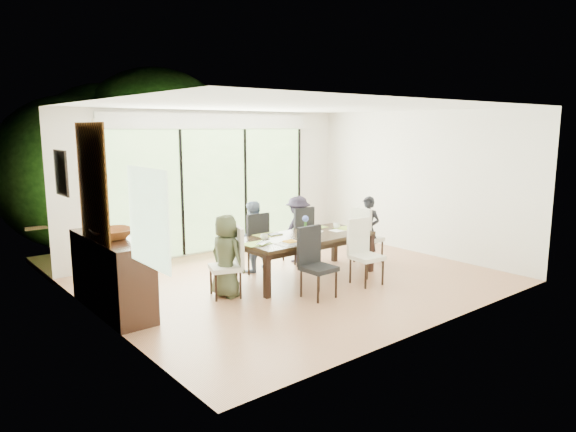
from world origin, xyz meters
TOP-DOWN VIEW (x-y plane):
  - floor at (0.00, 0.00)m, footprint 6.00×5.00m
  - ceiling at (0.00, 0.00)m, footprint 6.00×5.00m
  - wall_back at (0.00, 2.51)m, footprint 6.00×0.02m
  - wall_front at (0.00, -2.51)m, footprint 6.00×0.02m
  - wall_left at (-3.01, 0.00)m, footprint 0.02×5.00m
  - wall_right at (3.01, 0.00)m, footprint 0.02×5.00m
  - glass_doors at (0.00, 2.47)m, footprint 4.20×0.02m
  - blinds_header at (0.00, 2.46)m, footprint 4.40×0.06m
  - mullion_a at (-2.10, 2.46)m, footprint 0.05×0.04m
  - mullion_b at (-0.70, 2.46)m, footprint 0.05×0.04m
  - mullion_c at (0.70, 2.46)m, footprint 0.05×0.04m
  - mullion_d at (2.10, 2.46)m, footprint 0.05×0.04m
  - side_window at (-2.97, -1.20)m, footprint 0.02×0.90m
  - deck at (0.00, 3.40)m, footprint 6.00×1.80m
  - rail_top at (0.00, 4.20)m, footprint 6.00×0.08m
  - foliage_left at (-1.80, 5.20)m, footprint 3.20×3.20m
  - foliage_mid at (0.40, 5.80)m, footprint 4.00×4.00m
  - foliage_right at (2.20, 5.00)m, footprint 2.80×2.80m
  - foliage_far at (-0.60, 6.50)m, footprint 3.60×3.60m
  - table_top at (0.20, 0.06)m, footprint 2.21×1.01m
  - table_apron at (0.20, 0.06)m, footprint 2.03×0.83m
  - table_leg_fl at (-0.88, -0.37)m, footprint 0.08×0.08m
  - table_leg_fr at (1.28, -0.37)m, footprint 0.08×0.08m
  - table_leg_bl at (-0.88, 0.49)m, footprint 0.08×0.08m
  - table_leg_br at (1.28, 0.49)m, footprint 0.08×0.08m
  - chair_left_end at (-1.30, 0.06)m, footprint 0.54×0.54m
  - chair_right_end at (1.70, 0.06)m, footprint 0.44×0.44m
  - chair_far_left at (-0.25, 0.91)m, footprint 0.43×0.43m
  - chair_far_right at (0.75, 0.91)m, footprint 0.44×0.44m
  - chair_near_left at (-0.30, -0.81)m, footprint 0.43×0.43m
  - chair_near_right at (0.70, -0.81)m, footprint 0.46×0.46m
  - person_left_end at (-1.28, 0.06)m, footprint 0.45×0.61m
  - person_right_end at (1.68, 0.06)m, footprint 0.47×0.62m
  - person_far_left at (-0.25, 0.89)m, footprint 0.57×0.38m
  - person_far_right at (0.75, 0.89)m, footprint 0.56×0.36m
  - placemat_left at (-0.75, 0.06)m, footprint 0.41×0.29m
  - placemat_right at (1.15, 0.06)m, footprint 0.41×0.29m
  - placemat_far_l at (-0.25, 0.46)m, footprint 0.41×0.29m
  - placemat_far_r at (0.75, 0.46)m, footprint 0.41×0.29m
  - placemat_paper at (-0.35, -0.24)m, footprint 0.41×0.29m
  - tablet_far_l at (-0.15, 0.41)m, footprint 0.24×0.17m
  - tablet_far_r at (0.70, 0.41)m, footprint 0.22×0.16m
  - papers at (0.90, 0.01)m, footprint 0.28×0.20m
  - platter_base at (-0.35, -0.24)m, footprint 0.24×0.24m
  - platter_snacks at (-0.35, -0.24)m, footprint 0.18×0.18m
  - vase at (0.25, 0.11)m, footprint 0.07×0.07m
  - hyacinth_stems at (0.25, 0.11)m, footprint 0.04×0.04m
  - hyacinth_blooms at (0.25, 0.11)m, footprint 0.10×0.10m
  - laptop at (-0.65, -0.04)m, footprint 0.36×0.33m
  - cup_a at (-0.50, 0.21)m, footprint 0.16×0.16m
  - cup_b at (0.35, -0.04)m, footprint 0.13×0.13m
  - cup_c at (1.00, 0.16)m, footprint 0.12×0.12m
  - book at (0.45, 0.11)m, footprint 0.23×0.25m
  - sideboard at (-2.76, 0.51)m, footprint 0.49×1.76m
  - bowl at (-2.76, 0.41)m, footprint 0.52×0.52m
  - candlestick_base at (-2.76, 0.86)m, footprint 0.11×0.11m
  - candlestick_shaft at (-2.76, 0.86)m, footprint 0.03×0.03m
  - candlestick_pan at (-2.76, 0.86)m, footprint 0.11×0.11m
  - candle at (-2.76, 0.86)m, footprint 0.04×0.04m
  - tapestry at (-2.97, 0.40)m, footprint 0.02×1.00m
  - art_frame at (-2.97, 1.70)m, footprint 0.03×0.55m
  - art_canvas at (-2.95, 1.70)m, footprint 0.01×0.45m

SIDE VIEW (x-z plane):
  - deck at x=0.00m, z-range -0.10..0.00m
  - floor at x=0.00m, z-range -0.01..0.00m
  - table_leg_fl at x=-0.88m, z-range 0.00..0.64m
  - table_leg_fr at x=1.28m, z-range 0.00..0.64m
  - table_leg_bl at x=-0.88m, z-range 0.00..0.64m
  - table_leg_br at x=1.28m, z-range 0.00..0.64m
  - sideboard at x=-2.76m, z-range 0.00..0.99m
  - chair_left_end at x=-1.30m, z-range 0.00..1.01m
  - chair_right_end at x=1.70m, z-range 0.00..1.01m
  - chair_far_left at x=-0.25m, z-range 0.00..1.01m
  - chair_far_right at x=0.75m, z-range 0.00..1.01m
  - chair_near_left at x=-0.30m, z-range 0.00..1.01m
  - chair_near_right at x=0.70m, z-range 0.00..1.01m
  - rail_top at x=0.00m, z-range 0.52..0.58m
  - table_apron at x=0.20m, z-range 0.53..0.63m
  - person_left_end at x=-1.28m, z-range 0.00..1.19m
  - person_right_end at x=1.68m, z-range 0.00..1.19m
  - person_far_left at x=-0.25m, z-range 0.00..1.19m
  - person_far_right at x=0.75m, z-range 0.00..1.19m
  - table_top at x=0.20m, z-range 0.64..0.69m
  - papers at x=0.90m, z-range 0.69..0.69m
  - placemat_left at x=-0.75m, z-range 0.69..0.70m
  - placemat_right at x=1.15m, z-range 0.69..0.70m
  - placemat_far_l at x=-0.25m, z-range 0.69..0.70m
  - placemat_far_r at x=0.75m, z-range 0.69..0.70m
  - placemat_paper at x=-0.35m, z-range 0.69..0.70m
  - book at x=0.45m, z-range 0.69..0.71m
  - tablet_far_r at x=0.70m, z-range 0.70..0.71m
  - tablet_far_l at x=-0.15m, z-range 0.70..0.71m
  - laptop at x=-0.65m, z-range 0.69..0.71m
  - platter_base at x=-0.35m, z-range 0.70..0.72m
  - platter_snacks at x=-0.35m, z-range 0.72..0.73m
  - cup_b at x=0.35m, z-range 0.69..0.78m
  - cup_a at x=-0.50m, z-range 0.69..0.78m
  - cup_c at x=1.00m, z-range 0.69..0.78m
  - vase at x=0.25m, z-range 0.69..0.80m
  - hyacinth_stems at x=0.25m, z-range 0.78..0.93m
  - hyacinth_blooms at x=0.25m, z-range 0.90..1.00m
  - candlestick_base at x=-2.76m, z-range 0.99..1.03m
  - bowl at x=-2.76m, z-range 0.99..1.11m
  - glass_doors at x=0.00m, z-range 0.05..2.35m
  - mullion_a at x=-2.10m, z-range 0.05..2.35m
  - mullion_b at x=-0.70m, z-range 0.05..2.35m
  - mullion_c at x=0.70m, z-range 0.05..2.35m
  - mullion_d at x=2.10m, z-range 0.05..2.35m
  - foliage_right at x=2.20m, z-range -0.14..2.66m
  - wall_back at x=0.00m, z-range 0.00..2.70m
  - wall_front at x=0.00m, z-range 0.00..2.70m
  - wall_left at x=-3.01m, z-range 0.00..2.70m
  - wall_right at x=3.01m, z-range 0.00..2.70m
  - foliage_left at x=-1.80m, z-range -0.16..3.04m
  - side_window at x=-2.97m, z-range 1.00..2.00m
  - foliage_far at x=-0.60m, z-range -0.18..3.42m
  - tapestry at x=-2.97m, z-range 0.95..2.45m
  - candlestick_shaft at x=-2.76m, z-range 1.02..2.39m
  - art_frame at x=-2.97m, z-range 1.42..2.08m
  - art_canvas at x=-2.95m, z-range 1.48..2.02m
  - foliage_mid at x=0.40m, z-range -0.20..3.80m
  - candlestick_pan at x=-2.76m, z-range 2.36..2.40m
  - candle at x=-2.76m, z-range 2.39..2.50m
  - blinds_header at x=0.00m, z-range 2.36..2.64m
  - ceiling at x=0.00m, z-range 2.70..2.71m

